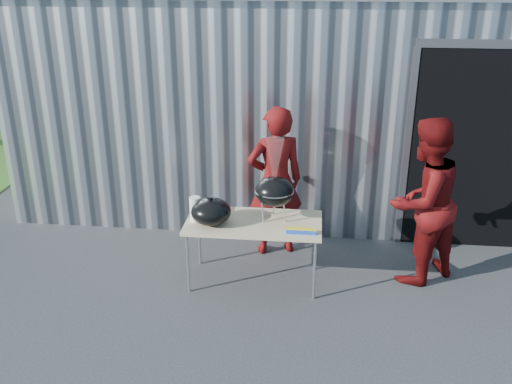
# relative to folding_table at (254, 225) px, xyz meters

# --- Properties ---
(ground) EXTENTS (80.00, 80.00, 0.00)m
(ground) POSITION_rel_folding_table_xyz_m (-0.29, -0.51, -0.71)
(ground) COLOR #2C2C2F
(building) EXTENTS (8.20, 6.20, 3.10)m
(building) POSITION_rel_folding_table_xyz_m (0.62, 4.07, 0.83)
(building) COLOR silver
(building) RESTS_ON ground
(folding_table) EXTENTS (1.50, 0.75, 0.75)m
(folding_table) POSITION_rel_folding_table_xyz_m (0.00, 0.00, 0.00)
(folding_table) COLOR tan
(folding_table) RESTS_ON ground
(kettle_grill) EXTENTS (0.44, 0.44, 0.94)m
(kettle_grill) POSITION_rel_folding_table_xyz_m (0.22, 0.08, 0.46)
(kettle_grill) COLOR black
(kettle_grill) RESTS_ON folding_table
(grill_lid) EXTENTS (0.44, 0.44, 0.32)m
(grill_lid) POSITION_rel_folding_table_xyz_m (-0.46, -0.10, 0.18)
(grill_lid) COLOR black
(grill_lid) RESTS_ON folding_table
(paper_towels) EXTENTS (0.12, 0.12, 0.28)m
(paper_towels) POSITION_rel_folding_table_xyz_m (-0.64, -0.05, 0.18)
(paper_towels) COLOR white
(paper_towels) RESTS_ON folding_table
(white_tub) EXTENTS (0.20, 0.15, 0.10)m
(white_tub) POSITION_rel_folding_table_xyz_m (-0.55, 0.22, 0.09)
(white_tub) COLOR white
(white_tub) RESTS_ON folding_table
(foil_box) EXTENTS (0.32, 0.06, 0.06)m
(foil_box) POSITION_rel_folding_table_xyz_m (0.53, -0.25, 0.07)
(foil_box) COLOR #1B45B5
(foil_box) RESTS_ON folding_table
(person_cook) EXTENTS (0.79, 0.64, 1.87)m
(person_cook) POSITION_rel_folding_table_xyz_m (0.18, 0.76, 0.23)
(person_cook) COLOR #520A0A
(person_cook) RESTS_ON ground
(person_bystander) EXTENTS (1.18, 1.14, 1.91)m
(person_bystander) POSITION_rel_folding_table_xyz_m (1.86, 0.27, 0.25)
(person_bystander) COLOR #520A0A
(person_bystander) RESTS_ON ground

